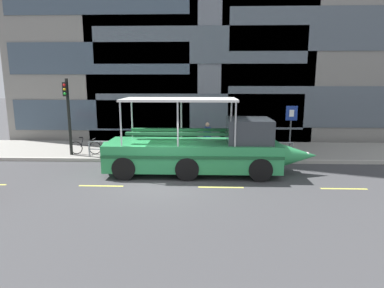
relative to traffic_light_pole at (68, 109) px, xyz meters
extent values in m
plane|color=#3D3D3F|center=(5.48, -3.81, -2.65)|extent=(120.00, 120.00, 0.00)
cube|color=gray|center=(5.48, 1.79, -2.56)|extent=(32.00, 4.80, 0.18)
cube|color=#B2ADA3|center=(5.48, -0.70, -2.56)|extent=(32.00, 0.18, 0.18)
cube|color=#DBD64C|center=(3.08, -4.65, -2.64)|extent=(1.80, 0.12, 0.01)
cube|color=#DBD64C|center=(7.88, -4.65, -2.64)|extent=(1.80, 0.12, 0.01)
cube|color=#DBD64C|center=(12.68, -4.65, -2.64)|extent=(1.80, 0.12, 0.01)
cube|color=#3D4C5B|center=(0.31, 4.56, -0.80)|extent=(11.87, 0.06, 2.03)
cube|color=#3D4C5B|center=(0.31, 4.56, 2.89)|extent=(11.87, 0.06, 2.03)
cube|color=#4C5660|center=(6.86, 4.56, -0.53)|extent=(13.69, 0.06, 2.33)
cube|color=#4C5660|center=(6.86, 4.56, 3.71)|extent=(13.69, 0.06, 2.33)
cube|color=gray|center=(14.13, 10.25, 7.09)|extent=(11.70, 11.32, 19.48)
cube|color=#4C5660|center=(14.13, 4.56, -0.21)|extent=(10.76, 0.06, 2.68)
cube|color=#4C5660|center=(14.13, 4.56, 4.66)|extent=(10.76, 0.06, 2.68)
cylinder|color=gray|center=(6.45, -0.36, -1.65)|extent=(10.62, 0.07, 0.07)
cylinder|color=gray|center=(6.45, -0.36, -2.06)|extent=(10.62, 0.06, 0.06)
cylinder|color=gray|center=(1.14, -0.36, -2.06)|extent=(0.09, 0.09, 0.81)
cylinder|color=gray|center=(3.26, -0.36, -2.06)|extent=(0.09, 0.09, 0.81)
cylinder|color=gray|center=(5.39, -0.36, -2.06)|extent=(0.09, 0.09, 0.81)
cylinder|color=gray|center=(7.51, -0.36, -2.06)|extent=(0.09, 0.09, 0.81)
cylinder|color=gray|center=(9.63, -0.36, -2.06)|extent=(0.09, 0.09, 0.81)
cylinder|color=gray|center=(11.76, -0.36, -2.06)|extent=(0.09, 0.09, 0.81)
cylinder|color=black|center=(0.00, 0.06, -0.43)|extent=(0.16, 0.16, 4.07)
cube|color=black|center=(0.00, -0.14, 1.05)|extent=(0.24, 0.20, 0.72)
sphere|color=red|center=(0.00, -0.25, 1.27)|extent=(0.14, 0.14, 0.14)
sphere|color=gold|center=(0.00, -0.25, 1.05)|extent=(0.14, 0.14, 0.14)
sphere|color=green|center=(0.00, -0.25, 0.83)|extent=(0.14, 0.14, 0.14)
cylinder|color=#4C4F54|center=(11.78, 0.28, -1.15)|extent=(0.08, 0.08, 2.64)
cube|color=navy|center=(11.78, 0.23, -0.18)|extent=(0.60, 0.04, 0.76)
cube|color=white|center=(11.78, 0.21, -0.18)|extent=(0.24, 0.01, 0.36)
torus|color=black|center=(1.26, 0.19, -2.12)|extent=(0.70, 0.04, 0.70)
torus|color=black|center=(0.22, 0.19, -2.12)|extent=(0.70, 0.04, 0.70)
cylinder|color=black|center=(0.74, 0.19, -1.96)|extent=(0.95, 0.04, 0.04)
cylinder|color=black|center=(0.56, 0.19, -1.82)|extent=(0.19, 0.04, 0.51)
cube|color=black|center=(0.52, 0.19, -1.54)|extent=(0.20, 0.08, 0.06)
cylinder|color=#A5A5AA|center=(1.22, 0.19, -1.62)|extent=(0.03, 0.46, 0.03)
cube|color=#2D9351|center=(6.69, -2.67, -1.78)|extent=(7.65, 2.44, 1.18)
cone|color=#2D9351|center=(11.38, -2.67, -1.78)|extent=(1.72, 1.12, 1.12)
cylinder|color=#2D9351|center=(2.86, -2.67, -1.78)|extent=(0.38, 1.12, 1.12)
cube|color=#19512C|center=(6.69, -3.90, -1.63)|extent=(7.65, 0.04, 0.12)
sphere|color=white|center=(11.81, -2.67, -1.73)|extent=(0.22, 0.22, 0.22)
cube|color=#33383D|center=(9.18, -2.67, -0.67)|extent=(1.91, 2.05, 1.04)
cube|color=silver|center=(6.12, -2.67, 0.69)|extent=(4.97, 2.24, 0.10)
cylinder|color=#B2B2B7|center=(8.48, -1.59, -0.28)|extent=(0.07, 0.07, 1.83)
cylinder|color=#B2B2B7|center=(8.48, -3.74, -0.28)|extent=(0.07, 0.07, 1.83)
cylinder|color=#B2B2B7|center=(6.12, -1.59, -0.28)|extent=(0.07, 0.07, 1.83)
cylinder|color=#B2B2B7|center=(6.12, -3.74, -0.28)|extent=(0.07, 0.07, 1.83)
cylinder|color=#B2B2B7|center=(3.75, -1.59, -0.28)|extent=(0.07, 0.07, 1.83)
cylinder|color=#B2B2B7|center=(3.75, -3.74, -0.28)|extent=(0.07, 0.07, 1.83)
cube|color=#19512C|center=(6.12, -2.08, -0.74)|extent=(4.58, 0.28, 0.12)
cube|color=#19512C|center=(6.12, -3.25, -0.74)|extent=(4.58, 0.28, 0.12)
cylinder|color=black|center=(9.56, -1.55, -2.15)|extent=(1.00, 0.28, 1.00)
cylinder|color=black|center=(9.56, -3.79, -2.15)|extent=(1.00, 0.28, 1.00)
cylinder|color=black|center=(6.50, -1.55, -2.15)|extent=(1.00, 0.28, 1.00)
cylinder|color=black|center=(6.50, -3.79, -2.15)|extent=(1.00, 0.28, 1.00)
cylinder|color=black|center=(3.82, -1.55, -2.15)|extent=(1.00, 0.28, 1.00)
cylinder|color=black|center=(3.82, -3.79, -2.15)|extent=(1.00, 0.28, 1.00)
cylinder|color=black|center=(10.48, 0.70, -2.08)|extent=(0.10, 0.10, 0.78)
cylinder|color=black|center=(10.62, 0.77, -2.08)|extent=(0.10, 0.10, 0.78)
cube|color=#B7B2A8|center=(10.55, 0.74, -1.41)|extent=(0.34, 0.29, 0.55)
cylinder|color=#B7B2A8|center=(10.38, 0.64, -1.44)|extent=(0.07, 0.07, 0.50)
cylinder|color=#B7B2A8|center=(10.72, 0.83, -1.44)|extent=(0.07, 0.07, 0.50)
sphere|color=tan|center=(10.55, 0.74, -1.00)|extent=(0.22, 0.22, 0.22)
cylinder|color=#47423D|center=(7.31, 1.12, -2.06)|extent=(0.10, 0.10, 0.82)
cylinder|color=#47423D|center=(7.46, 1.19, -2.06)|extent=(0.10, 0.10, 0.82)
cube|color=navy|center=(7.39, 1.16, -1.35)|extent=(0.36, 0.29, 0.58)
cylinder|color=navy|center=(7.20, 1.07, -1.38)|extent=(0.07, 0.07, 0.52)
cylinder|color=navy|center=(7.57, 1.24, -1.38)|extent=(0.07, 0.07, 0.52)
sphere|color=tan|center=(7.39, 1.16, -0.93)|extent=(0.23, 0.23, 0.23)
camera|label=1|loc=(7.19, -17.10, 1.55)|focal=30.72mm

